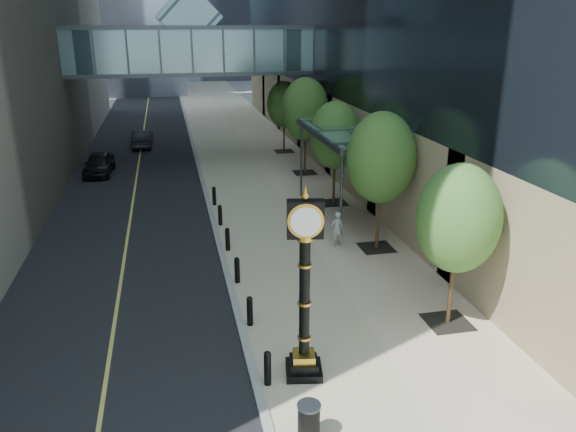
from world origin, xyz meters
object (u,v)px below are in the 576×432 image
at_px(street_clock, 304,300).
at_px(pedestrian, 337,229).
at_px(car_near, 99,164).
at_px(trash_bin, 309,423).
at_px(car_far, 143,138).

relative_size(street_clock, pedestrian, 3.36).
distance_m(street_clock, car_near, 25.09).
bearing_deg(pedestrian, trash_bin, 57.69).
height_order(street_clock, car_near, street_clock).
xyz_separation_m(trash_bin, pedestrian, (4.12, 11.34, 0.33)).
bearing_deg(pedestrian, car_far, -81.43).
bearing_deg(trash_bin, car_far, 97.78).
relative_size(car_near, car_far, 1.00).
bearing_deg(car_near, pedestrian, -49.63).
height_order(trash_bin, pedestrian, pedestrian).
height_order(street_clock, trash_bin, street_clock).
distance_m(trash_bin, car_near, 27.32).
height_order(car_near, car_far, car_near).
bearing_deg(street_clock, car_far, 109.24).
bearing_deg(car_far, street_clock, 101.63).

